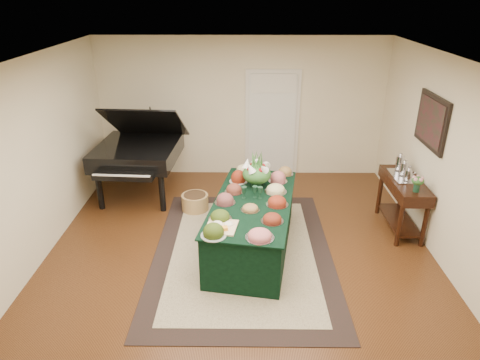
{
  "coord_description": "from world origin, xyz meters",
  "views": [
    {
      "loc": [
        0.06,
        -5.1,
        3.5
      ],
      "look_at": [
        0.0,
        0.3,
        1.05
      ],
      "focal_mm": 32.0,
      "sensor_mm": 36.0,
      "label": 1
    }
  ],
  "objects_px": {
    "buffet_table": "(253,225)",
    "grand_piano": "(138,152)",
    "floral_centerpiece": "(257,170)",
    "mahogany_sideboard": "(404,191)"
  },
  "relations": [
    {
      "from": "buffet_table",
      "to": "grand_piano",
      "type": "distance_m",
      "value": 2.69
    },
    {
      "from": "buffet_table",
      "to": "floral_centerpiece",
      "type": "height_order",
      "value": "floral_centerpiece"
    },
    {
      "from": "floral_centerpiece",
      "to": "buffet_table",
      "type": "bearing_deg",
      "value": -97.58
    },
    {
      "from": "mahogany_sideboard",
      "to": "grand_piano",
      "type": "bearing_deg",
      "value": 165.16
    },
    {
      "from": "buffet_table",
      "to": "mahogany_sideboard",
      "type": "height_order",
      "value": "mahogany_sideboard"
    },
    {
      "from": "floral_centerpiece",
      "to": "mahogany_sideboard",
      "type": "bearing_deg",
      "value": 3.44
    },
    {
      "from": "grand_piano",
      "to": "mahogany_sideboard",
      "type": "xyz_separation_m",
      "value": [
        4.31,
        -1.14,
        -0.2
      ]
    },
    {
      "from": "buffet_table",
      "to": "grand_piano",
      "type": "relative_size",
      "value": 1.36
    },
    {
      "from": "mahogany_sideboard",
      "to": "floral_centerpiece",
      "type": "bearing_deg",
      "value": -176.56
    },
    {
      "from": "floral_centerpiece",
      "to": "mahogany_sideboard",
      "type": "distance_m",
      "value": 2.29
    }
  ]
}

